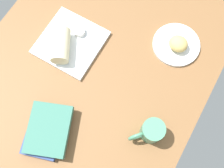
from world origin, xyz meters
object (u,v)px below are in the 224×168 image
Objects in this scene: square_plate at (71,43)px; breakfast_wrap at (61,45)px; scone_pastry at (178,44)px; book_stack at (47,131)px; round_plate at (176,45)px; sauce_cup at (80,32)px; coffee_mug at (151,131)px.

breakfast_wrap reaches higher than square_plate.
breakfast_wrap is at bearing -58.89° from scone_pastry.
book_stack is at bearing 19.62° from square_plate.
square_plate is at bearing -61.36° from round_plate.
scone_pastry is 39.91cm from sauce_cup.
coffee_mug is (12.24, 45.81, -0.23)cm from breakfast_wrap.
scone_pastry is at bearing 116.95° from square_plate.
breakfast_wrap reaches higher than round_plate.
square_plate is 6.14cm from breakfast_wrap.
breakfast_wrap reaches higher than book_stack.
sauce_cup is at bearing -69.06° from scone_pastry.
scone_pastry is 0.67× the size of coffee_mug.
sauce_cup reaches higher than square_plate.
scone_pastry is 1.66× the size of sauce_cup.
round_plate is 3.62cm from scone_pastry.
round_plate is at bearing 155.19° from book_stack.
scone_pastry is 0.56× the size of breakfast_wrap.
coffee_mug is (37.14, 7.01, 4.20)cm from round_plate.
scone_pastry is 36.61cm from coffee_mug.
coffee_mug reaches higher than square_plate.
book_stack is (30.30, 13.29, -2.36)cm from breakfast_wrap.
book_stack is at bearing 84.69° from breakfast_wrap.
round_plate is at bearing -149.67° from scone_pastry.
coffee_mug is at bearing 10.69° from round_plate.
book_stack is at bearing -25.80° from scone_pastry.
square_plate is at bearing -131.94° from breakfast_wrap.
square_plate is 36.72cm from book_stack.
round_plate is 43.10cm from square_plate.
scone_pastry is at bearing -169.98° from coffee_mug.
square_plate is 2.15× the size of coffee_mug.
breakfast_wrap reaches higher than sauce_cup.
sauce_cup is at bearing -131.94° from breakfast_wrap.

